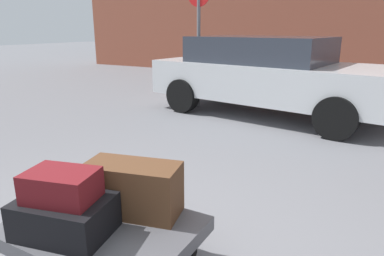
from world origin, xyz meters
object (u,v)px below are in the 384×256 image
Objects in this scene: duffel_bag_brown_stacked_top at (133,188)px; no_parking_sign at (199,31)px; duffel_bag_maroon_topmost_pile at (62,186)px; suitcase_black_front_left at (65,216)px; luggage_cart at (104,233)px; parked_car at (269,74)px.

duffel_bag_brown_stacked_top is 5.03m from no_parking_sign.
suitcase_black_front_left is at bearing 0.00° from duffel_bag_maroon_topmost_pile.
luggage_cart is 0.45m from duffel_bag_maroon_topmost_pile.
luggage_cart is at bearing 44.11° from suitcase_black_front_left.
duffel_bag_maroon_topmost_pile is 0.17× the size of no_parking_sign.
duffel_bag_maroon_topmost_pile is at bearing -86.85° from parked_car.
luggage_cart is at bearing -123.19° from duffel_bag_brown_stacked_top.
suitcase_black_front_left is 1.36× the size of duffel_bag_maroon_topmost_pile.
parked_car is at bearing 94.76° from luggage_cart.
parked_car is at bearing 81.34° from suitcase_black_front_left.
no_parking_sign is (-1.91, 4.54, 1.00)m from duffel_bag_brown_stacked_top.
no_parking_sign reaches higher than luggage_cart.
duffel_bag_brown_stacked_top is at bearing 51.44° from suitcase_black_front_left.
no_parking_sign is (-1.70, 4.95, 0.85)m from duffel_bag_maroon_topmost_pile.
suitcase_black_front_left reaches higher than luggage_cart.
parked_car is (-0.28, 5.03, 0.30)m from suitcase_black_front_left.
no_parking_sign reaches higher than duffel_bag_brown_stacked_top.
duffel_bag_brown_stacked_top reaches higher than luggage_cart.
parked_car is (-0.40, 4.85, 0.49)m from luggage_cart.
duffel_bag_brown_stacked_top reaches higher than suitcase_black_front_left.
suitcase_black_front_left is at bearing -130.15° from duffel_bag_brown_stacked_top.
duffel_bag_brown_stacked_top is at bearing 70.23° from luggage_cart.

